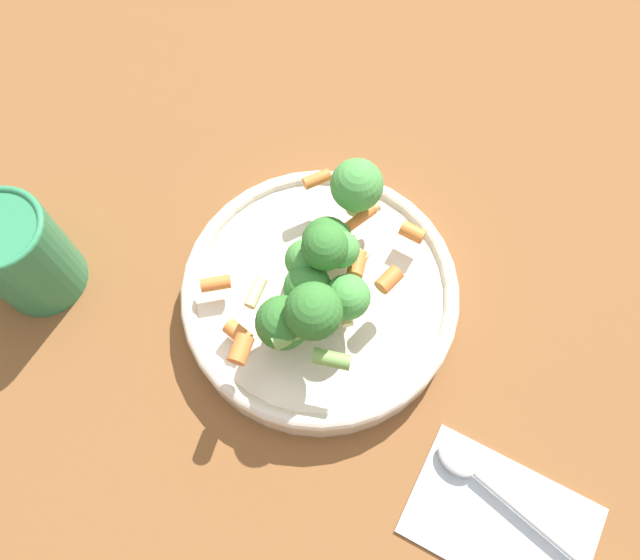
{
  "coord_description": "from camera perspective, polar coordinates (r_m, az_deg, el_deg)",
  "views": [
    {
      "loc": [
        0.11,
        -0.17,
        0.54
      ],
      "look_at": [
        0.0,
        0.0,
        0.05
      ],
      "focal_mm": 35.0,
      "sensor_mm": 36.0,
      "label": 1
    }
  ],
  "objects": [
    {
      "name": "ground_plane",
      "position": [
        0.58,
        0.0,
        -2.08
      ],
      "size": [
        3.0,
        3.0,
        0.0
      ],
      "primitive_type": "plane",
      "color": "brown"
    },
    {
      "name": "napkin",
      "position": [
        0.56,
        16.34,
        -20.33
      ],
      "size": [
        0.15,
        0.11,
        0.01
      ],
      "color": "#B2BCC6",
      "rests_on": "ground_plane"
    },
    {
      "name": "bowl",
      "position": [
        0.56,
        0.0,
        -1.33
      ],
      "size": [
        0.25,
        0.25,
        0.04
      ],
      "color": "beige",
      "rests_on": "ground_plane"
    },
    {
      "name": "spoon",
      "position": [
        0.55,
        16.0,
        -18.16
      ],
      "size": [
        0.18,
        0.04,
        0.01
      ],
      "rotation": [
        0.0,
        0.0,
        9.28
      ],
      "color": "silver",
      "rests_on": "napkin"
    },
    {
      "name": "cup",
      "position": [
        0.6,
        -25.6,
        2.14
      ],
      "size": [
        0.08,
        0.08,
        0.1
      ],
      "color": "#2D7F51",
      "rests_on": "ground_plane"
    },
    {
      "name": "pasta_salad",
      "position": [
        0.5,
        0.12,
        1.09
      ],
      "size": [
        0.15,
        0.2,
        0.09
      ],
      "color": "#8CB766",
      "rests_on": "bowl"
    }
  ]
}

